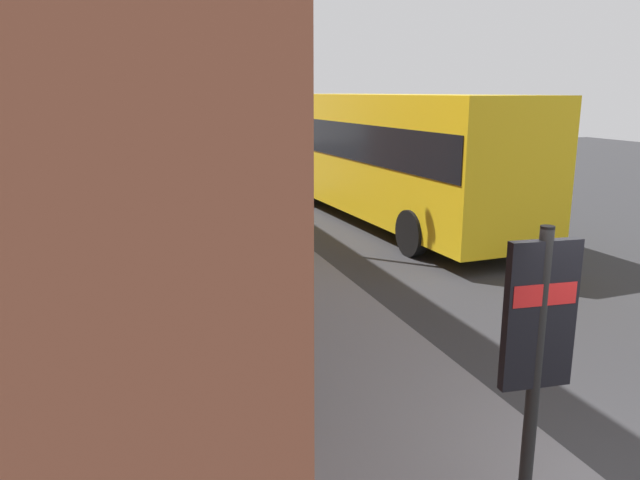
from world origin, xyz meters
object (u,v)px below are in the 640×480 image
(bicycle_beside_lamp, at_px, (208,319))
(bicycle_under_window, at_px, (194,271))
(pedestrian_crossing_street, at_px, (228,222))
(bicycle_end_of_row, at_px, (233,373))
(bicycle_mid_rack, at_px, (191,284))
(bicycle_by_door, at_px, (218,344))
(street_lamp, at_px, (288,96))
(bicycle_leaning_wall, at_px, (203,302))
(transit_info_sign, at_px, (538,335))
(city_bus, at_px, (390,150))

(bicycle_beside_lamp, height_order, bicycle_under_window, same)
(bicycle_under_window, xyz_separation_m, pedestrian_crossing_street, (0.70, -0.70, 0.65))
(bicycle_end_of_row, relative_size, bicycle_mid_rack, 0.99)
(bicycle_by_door, bearing_deg, bicycle_end_of_row, -177.99)
(bicycle_by_door, height_order, street_lamp, street_lamp)
(bicycle_leaning_wall, relative_size, bicycle_under_window, 1.01)
(bicycle_leaning_wall, distance_m, bicycle_mid_rack, 0.90)
(bicycle_by_door, bearing_deg, transit_info_sign, -152.13)
(bicycle_beside_lamp, bearing_deg, city_bus, -39.24)
(bicycle_beside_lamp, xyz_separation_m, bicycle_leaning_wall, (0.70, -0.03, 0.00))
(bicycle_beside_lamp, xyz_separation_m, bicycle_under_window, (2.30, -0.11, 0.00))
(bicycle_mid_rack, distance_m, city_bus, 8.24)
(bicycle_mid_rack, height_order, pedestrian_crossing_street, pedestrian_crossing_street)
(pedestrian_crossing_street, bearing_deg, street_lamp, -38.09)
(bicycle_leaning_wall, bearing_deg, bicycle_beside_lamp, 177.81)
(transit_info_sign, bearing_deg, street_lamp, -4.67)
(bicycle_end_of_row, xyz_separation_m, bicycle_by_door, (0.81, 0.03, 0.00))
(bicycle_under_window, xyz_separation_m, transit_info_sign, (-6.54, -1.68, 1.21))
(bicycle_mid_rack, bearing_deg, street_lamp, -35.60)
(bicycle_mid_rack, xyz_separation_m, transit_info_sign, (-5.84, -1.82, 1.21))
(street_lamp, bearing_deg, bicycle_under_window, 140.06)
(bicycle_beside_lamp, bearing_deg, pedestrian_crossing_street, -15.21)
(bicycle_beside_lamp, height_order, pedestrian_crossing_street, pedestrian_crossing_street)
(bicycle_mid_rack, height_order, transit_info_sign, transit_info_sign)
(pedestrian_crossing_street, bearing_deg, bicycle_mid_rack, 148.73)
(pedestrian_crossing_street, relative_size, street_lamp, 0.31)
(bicycle_by_door, relative_size, bicycle_mid_rack, 0.96)
(bicycle_leaning_wall, bearing_deg, bicycle_by_door, 178.91)
(bicycle_beside_lamp, relative_size, transit_info_sign, 0.71)
(bicycle_under_window, bearing_deg, bicycle_leaning_wall, 177.02)
(bicycle_under_window, xyz_separation_m, city_bus, (4.88, -5.75, 1.41))
(bicycle_end_of_row, xyz_separation_m, transit_info_sign, (-2.58, -1.76, 1.21))
(bicycle_by_door, height_order, bicycle_mid_rack, same)
(bicycle_by_door, distance_m, city_bus, 10.04)
(street_lamp, bearing_deg, bicycle_mid_rack, 144.40)
(bicycle_leaning_wall, height_order, pedestrian_crossing_street, pedestrian_crossing_street)
(bicycle_leaning_wall, relative_size, pedestrian_crossing_street, 1.04)
(bicycle_end_of_row, relative_size, bicycle_by_door, 1.03)
(bicycle_mid_rack, relative_size, transit_info_sign, 0.74)
(transit_info_sign, distance_m, pedestrian_crossing_street, 7.32)
(bicycle_beside_lamp, height_order, street_lamp, street_lamp)
(bicycle_mid_rack, bearing_deg, pedestrian_crossing_street, -31.27)
(pedestrian_crossing_street, bearing_deg, city_bus, -50.36)
(bicycle_by_door, height_order, city_bus, city_bus)
(bicycle_mid_rack, distance_m, street_lamp, 5.27)
(bicycle_under_window, bearing_deg, transit_info_sign, -165.60)
(bicycle_by_door, relative_size, bicycle_leaning_wall, 0.97)
(bicycle_end_of_row, height_order, transit_info_sign, transit_info_sign)
(bicycle_leaning_wall, height_order, bicycle_mid_rack, same)
(bicycle_by_door, xyz_separation_m, bicycle_beside_lamp, (0.86, -0.00, -0.00))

